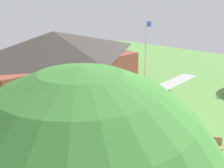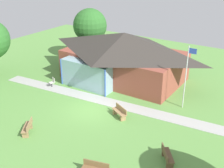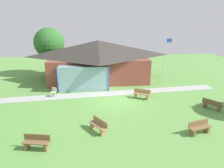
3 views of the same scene
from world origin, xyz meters
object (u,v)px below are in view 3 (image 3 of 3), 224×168
(bench_lawn_far_right, at_px, (212,105))
(bench_front_right, at_px, (199,128))
(pavilion, at_px, (98,60))
(patio_chair_west, at_px, (54,92))
(bench_rear_near_path, at_px, (142,94))
(tree_behind_pavilion_left, at_px, (49,43))
(bench_front_left, at_px, (37,143))
(bench_front_center, at_px, (99,126))
(flagpole, at_px, (165,58))

(bench_lawn_far_right, bearing_deg, bench_front_right, -77.51)
(pavilion, bearing_deg, bench_front_right, -64.78)
(patio_chair_west, bearing_deg, bench_rear_near_path, -166.48)
(bench_lawn_far_right, distance_m, tree_behind_pavilion_left, 19.17)
(bench_front_left, relative_size, bench_front_center, 1.05)
(flagpole, xyz_separation_m, bench_front_center, (-7.49, -9.19, -2.40))
(flagpole, height_order, patio_chair_west, flagpole)
(bench_lawn_far_right, bearing_deg, pavilion, -173.67)
(pavilion, height_order, bench_front_center, pavilion)
(pavilion, height_order, tree_behind_pavilion_left, tree_behind_pavilion_left)
(flagpole, bearing_deg, bench_front_center, -129.18)
(bench_lawn_far_right, bearing_deg, tree_behind_pavilion_left, -166.20)
(pavilion, distance_m, flagpole, 7.54)
(bench_front_right, relative_size, patio_chair_west, 1.82)
(bench_lawn_far_right, relative_size, patio_chair_west, 1.71)
(pavilion, xyz_separation_m, bench_front_center, (-0.38, -11.66, -1.93))
(pavilion, distance_m, bench_front_center, 11.83)
(bench_front_right, height_order, bench_rear_near_path, same)
(patio_chair_west, bearing_deg, flagpole, -144.00)
(bench_rear_near_path, bearing_deg, bench_front_center, 79.61)
(pavilion, distance_m, patio_chair_west, 7.02)
(bench_front_right, xyz_separation_m, bench_lawn_far_right, (2.78, 3.21, 0.00))
(flagpole, distance_m, bench_rear_near_path, 5.78)
(flagpole, xyz_separation_m, patio_chair_west, (-11.40, -2.74, -2.39))
(patio_chair_west, bearing_deg, bench_lawn_far_right, -175.16)
(pavilion, height_order, bench_front_right, pavilion)
(bench_front_right, xyz_separation_m, bench_front_left, (-9.79, -0.60, 0.00))
(flagpole, relative_size, bench_rear_near_path, 3.29)
(flagpole, bearing_deg, bench_lawn_far_right, -77.06)
(bench_front_center, relative_size, tree_behind_pavilion_left, 0.25)
(pavilion, bearing_deg, tree_behind_pavilion_left, 155.38)
(flagpole, distance_m, patio_chair_west, 11.97)
(flagpole, relative_size, bench_front_center, 3.39)
(flagpole, bearing_deg, bench_front_right, -96.79)
(bench_rear_near_path, xyz_separation_m, tree_behind_pavilion_left, (-9.53, 9.14, 3.55))
(bench_lawn_far_right, xyz_separation_m, patio_chair_west, (-12.98, 4.13, 0.01))
(bench_front_center, relative_size, bench_lawn_far_right, 1.01)
(bench_rear_near_path, distance_m, tree_behind_pavilion_left, 13.68)
(bench_front_center, xyz_separation_m, bench_rear_near_path, (4.08, 5.19, 0.00))
(bench_lawn_far_right, bearing_deg, patio_chair_west, -144.24)
(bench_front_center, distance_m, bench_lawn_far_right, 9.36)
(bench_front_center, bearing_deg, pavilion, -36.24)
(pavilion, relative_size, tree_behind_pavilion_left, 2.03)
(bench_rear_near_path, bearing_deg, pavilion, -32.41)
(flagpole, distance_m, bench_lawn_far_right, 7.45)
(bench_front_right, relative_size, bench_rear_near_path, 1.02)
(flagpole, height_order, bench_rear_near_path, flagpole)
(bench_lawn_far_right, relative_size, tree_behind_pavilion_left, 0.25)
(pavilion, xyz_separation_m, bench_rear_near_path, (3.70, -6.47, -1.93))
(flagpole, distance_m, bench_front_left, 15.51)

